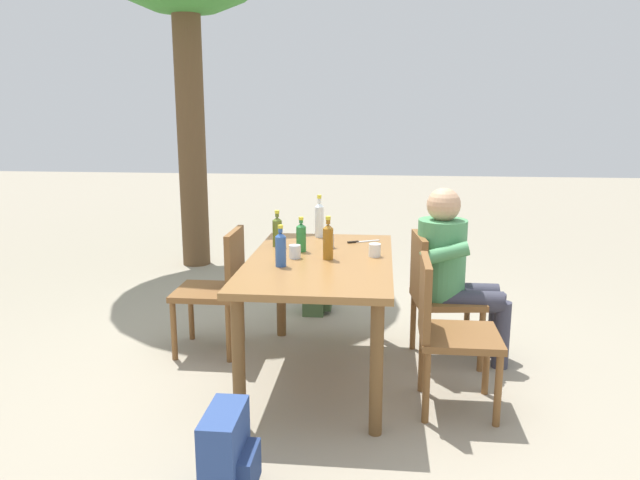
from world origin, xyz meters
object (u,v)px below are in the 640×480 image
object	(u,v)px
bottle_blue	(281,249)
bottle_amber	(328,241)
dining_table	(320,275)
chair_near_right	(436,291)
bottle_green	(301,237)
backpack_by_far_side	(228,455)
backpack_by_near_side	(316,290)
bottle_clear	(319,219)
chair_near_left	(446,326)
cup_white	(375,250)
cup_steel	(329,240)
table_knife	(361,242)
person_in_white_shirt	(453,267)
cup_glass	(295,252)
bottle_olive	(277,231)
chair_far_right	(219,284)

from	to	relation	value
bottle_blue	bottle_amber	bearing A→B (deg)	-52.77
dining_table	chair_near_right	world-z (taller)	chair_near_right
bottle_blue	bottle_green	bearing A→B (deg)	-10.15
backpack_by_far_side	dining_table	bearing A→B (deg)	-12.52
chair_near_right	backpack_by_near_side	xyz separation A→B (m)	(0.91, 0.90, -0.30)
bottle_clear	bottle_green	world-z (taller)	bottle_clear
chair_near_left	cup_white	distance (m)	0.68
chair_near_right	chair_near_left	bearing A→B (deg)	179.95
cup_steel	table_knife	bearing A→B (deg)	-48.90
bottle_clear	person_in_white_shirt	bearing A→B (deg)	-108.72
person_in_white_shirt	backpack_by_far_side	xyz separation A→B (m)	(-1.60, 1.13, -0.46)
chair_near_right	bottle_green	distance (m)	0.97
backpack_by_near_side	cup_steel	bearing A→B (deg)	-168.52
cup_white	backpack_by_far_side	bearing A→B (deg)	155.69
bottle_amber	backpack_by_far_side	bearing A→B (deg)	165.34
bottle_blue	dining_table	bearing A→B (deg)	-46.94
table_knife	backpack_by_near_side	distance (m)	1.02
cup_glass	bottle_olive	bearing A→B (deg)	27.57
bottle_olive	bottle_blue	bearing A→B (deg)	-168.06
dining_table	bottle_clear	bearing A→B (deg)	6.28
dining_table	bottle_green	distance (m)	0.31
bottle_olive	cup_steel	xyz separation A→B (m)	(0.00, -0.34, -0.06)
person_in_white_shirt	bottle_blue	distance (m)	1.21
dining_table	bottle_amber	distance (m)	0.22
person_in_white_shirt	cup_white	size ratio (longest dim) A/B	14.42
chair_near_right	cup_glass	bearing A→B (deg)	110.01
bottle_green	bottle_amber	bearing A→B (deg)	-134.53
chair_far_right	table_knife	distance (m)	1.03
chair_near_right	chair_near_left	world-z (taller)	same
bottle_olive	bottle_amber	bearing A→B (deg)	-130.59
chair_far_right	bottle_olive	world-z (taller)	bottle_olive
table_knife	cup_steel	bearing A→B (deg)	131.10
bottle_olive	backpack_by_near_side	xyz separation A→B (m)	(0.92, -0.16, -0.69)
cup_glass	cup_steel	distance (m)	0.36
chair_near_left	bottle_amber	xyz separation A→B (m)	(0.34, 0.69, 0.40)
chair_far_right	cup_steel	distance (m)	0.83
cup_steel	chair_far_right	bearing A→B (deg)	88.48
person_in_white_shirt	table_knife	xyz separation A→B (m)	(0.16, 0.62, 0.12)
backpack_by_near_side	bottle_green	bearing A→B (deg)	-178.88
backpack_by_far_side	cup_white	bearing A→B (deg)	-24.31
bottle_blue	bottle_amber	distance (m)	0.33
chair_near_left	backpack_by_near_side	size ratio (longest dim) A/B	2.25
chair_far_right	cup_glass	bearing A→B (deg)	-119.95
chair_far_right	chair_near_left	distance (m)	1.63
person_in_white_shirt	bottle_blue	world-z (taller)	person_in_white_shirt
table_knife	backpack_by_near_side	size ratio (longest dim) A/B	0.58
bottle_clear	backpack_by_far_side	distance (m)	2.05
bottle_clear	chair_far_right	bearing A→B (deg)	115.03
chair_far_right	bottle_clear	size ratio (longest dim) A/B	2.85
chair_near_right	bottle_clear	bearing A→B (deg)	68.42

